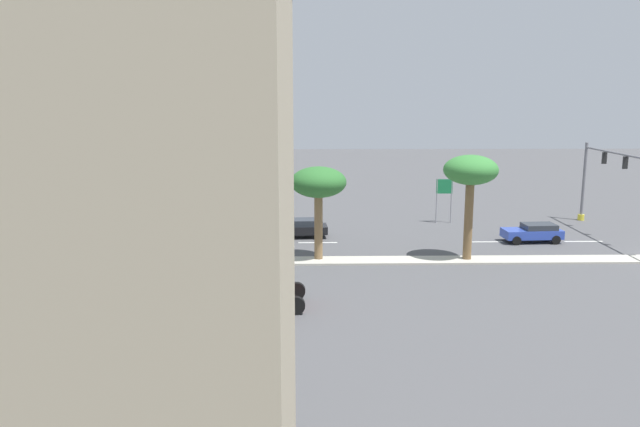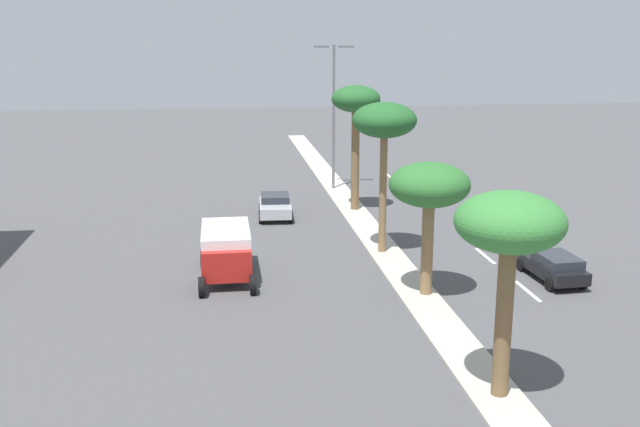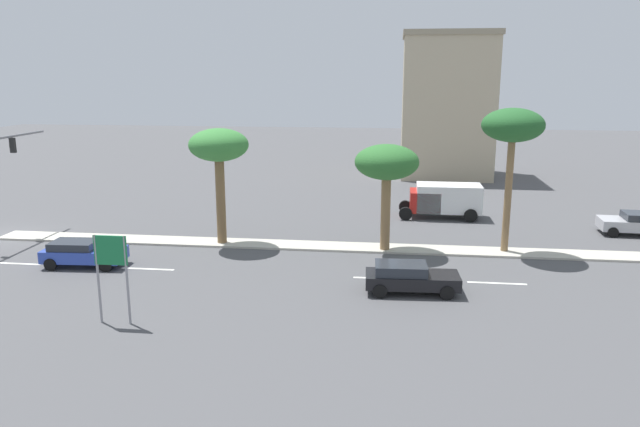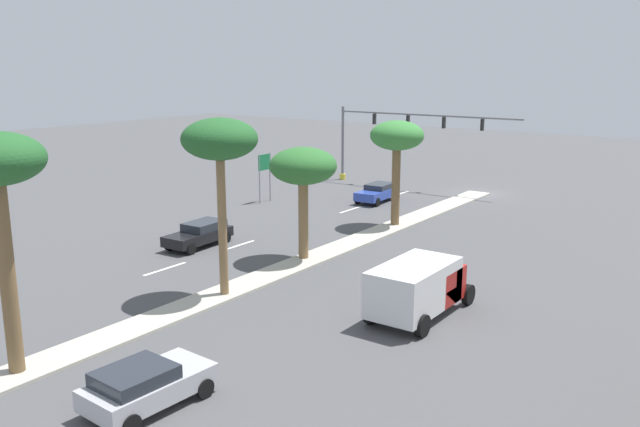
{
  "view_description": "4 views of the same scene",
  "coord_description": "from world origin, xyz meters",
  "px_view_note": "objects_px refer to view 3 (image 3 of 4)",
  "views": [
    {
      "loc": [
        -38.53,
        23.96,
        10.63
      ],
      "look_at": [
        -3.23,
        23.28,
        3.76
      ],
      "focal_mm": 35.09,
      "sensor_mm": 36.0,
      "label": 1
    },
    {
      "loc": [
        -8.58,
        -7.0,
        11.47
      ],
      "look_at": [
        -3.62,
        29.3,
        2.47
      ],
      "focal_mm": 41.47,
      "sensor_mm": 36.0,
      "label": 2
    },
    {
      "loc": [
        33.41,
        23.76,
        9.78
      ],
      "look_at": [
        -1.68,
        19.37,
        1.61
      ],
      "focal_mm": 33.94,
      "sensor_mm": 36.0,
      "label": 3
    },
    {
      "loc": [
        -20.39,
        50.82,
        10.29
      ],
      "look_at": [
        -0.43,
        22.88,
        2.56
      ],
      "focal_mm": 37.57,
      "sensor_mm": 36.0,
      "label": 4
    }
  ],
  "objects_px": {
    "commercial_building": "(447,105)",
    "sedan_silver_trailing": "(635,223)",
    "directional_road_sign": "(111,261)",
    "palm_tree_mid": "(387,164)",
    "palm_tree_right": "(219,148)",
    "sedan_blue_near": "(82,253)",
    "palm_tree_inboard": "(513,128)",
    "sedan_black_inboard": "(409,277)",
    "box_truck": "(442,199)"
  },
  "relations": [
    {
      "from": "commercial_building",
      "to": "sedan_silver_trailing",
      "type": "relative_size",
      "value": 3.37
    },
    {
      "from": "directional_road_sign",
      "to": "palm_tree_mid",
      "type": "height_order",
      "value": "palm_tree_mid"
    },
    {
      "from": "palm_tree_right",
      "to": "sedan_blue_near",
      "type": "height_order",
      "value": "palm_tree_right"
    },
    {
      "from": "palm_tree_inboard",
      "to": "sedan_silver_trailing",
      "type": "bearing_deg",
      "value": 119.94
    },
    {
      "from": "directional_road_sign",
      "to": "palm_tree_right",
      "type": "distance_m",
      "value": 12.21
    },
    {
      "from": "commercial_building",
      "to": "sedan_blue_near",
      "type": "bearing_deg",
      "value": -33.1
    },
    {
      "from": "palm_tree_right",
      "to": "sedan_black_inboard",
      "type": "relative_size",
      "value": 1.54
    },
    {
      "from": "sedan_silver_trailing",
      "to": "sedan_blue_near",
      "type": "bearing_deg",
      "value": -71.65
    },
    {
      "from": "palm_tree_mid",
      "to": "box_truck",
      "type": "height_order",
      "value": "palm_tree_mid"
    },
    {
      "from": "palm_tree_right",
      "to": "palm_tree_inboard",
      "type": "height_order",
      "value": "palm_tree_inboard"
    },
    {
      "from": "palm_tree_mid",
      "to": "sedan_silver_trailing",
      "type": "height_order",
      "value": "palm_tree_mid"
    },
    {
      "from": "sedan_blue_near",
      "to": "sedan_black_inboard",
      "type": "xyz_separation_m",
      "value": [
        1.83,
        16.8,
        0.0
      ]
    },
    {
      "from": "palm_tree_inboard",
      "to": "sedan_blue_near",
      "type": "xyz_separation_m",
      "value": [
        5.24,
        -22.23,
        -6.21
      ]
    },
    {
      "from": "commercial_building",
      "to": "palm_tree_mid",
      "type": "height_order",
      "value": "commercial_building"
    },
    {
      "from": "sedan_blue_near",
      "to": "palm_tree_mid",
      "type": "bearing_deg",
      "value": 106.81
    },
    {
      "from": "palm_tree_mid",
      "to": "box_truck",
      "type": "relative_size",
      "value": 1.06
    },
    {
      "from": "box_truck",
      "to": "palm_tree_right",
      "type": "bearing_deg",
      "value": -57.23
    },
    {
      "from": "sedan_black_inboard",
      "to": "palm_tree_mid",
      "type": "bearing_deg",
      "value": -169.28
    },
    {
      "from": "sedan_blue_near",
      "to": "sedan_silver_trailing",
      "type": "bearing_deg",
      "value": 108.35
    },
    {
      "from": "directional_road_sign",
      "to": "palm_tree_mid",
      "type": "relative_size",
      "value": 0.61
    },
    {
      "from": "palm_tree_right",
      "to": "sedan_silver_trailing",
      "type": "relative_size",
      "value": 1.65
    },
    {
      "from": "directional_road_sign",
      "to": "sedan_black_inboard",
      "type": "relative_size",
      "value": 0.84
    },
    {
      "from": "commercial_building",
      "to": "palm_tree_right",
      "type": "relative_size",
      "value": 2.05
    },
    {
      "from": "sedan_silver_trailing",
      "to": "box_truck",
      "type": "distance_m",
      "value": 12.07
    },
    {
      "from": "palm_tree_right",
      "to": "sedan_blue_near",
      "type": "xyz_separation_m",
      "value": [
        4.94,
        -6.04,
        -4.92
      ]
    },
    {
      "from": "sedan_silver_trailing",
      "to": "box_truck",
      "type": "height_order",
      "value": "box_truck"
    },
    {
      "from": "sedan_black_inboard",
      "to": "box_truck",
      "type": "xyz_separation_m",
      "value": [
        -15.32,
        2.53,
        0.57
      ]
    },
    {
      "from": "palm_tree_right",
      "to": "palm_tree_inboard",
      "type": "bearing_deg",
      "value": 91.08
    },
    {
      "from": "palm_tree_mid",
      "to": "palm_tree_inboard",
      "type": "xyz_separation_m",
      "value": [
        -0.54,
        6.66,
        1.99
      ]
    },
    {
      "from": "directional_road_sign",
      "to": "palm_tree_inboard",
      "type": "xyz_separation_m",
      "value": [
        -12.09,
        17.19,
        4.34
      ]
    },
    {
      "from": "commercial_building",
      "to": "sedan_black_inboard",
      "type": "relative_size",
      "value": 3.15
    },
    {
      "from": "palm_tree_inboard",
      "to": "sedan_silver_trailing",
      "type": "xyz_separation_m",
      "value": [
        -5.02,
        8.72,
        -6.19
      ]
    },
    {
      "from": "directional_road_sign",
      "to": "palm_tree_inboard",
      "type": "relative_size",
      "value": 0.46
    },
    {
      "from": "sedan_blue_near",
      "to": "directional_road_sign",
      "type": "bearing_deg",
      "value": 36.37
    },
    {
      "from": "sedan_black_inboard",
      "to": "sedan_silver_trailing",
      "type": "height_order",
      "value": "sedan_silver_trailing"
    },
    {
      "from": "sedan_black_inboard",
      "to": "palm_tree_right",
      "type": "bearing_deg",
      "value": -122.17
    },
    {
      "from": "palm_tree_mid",
      "to": "palm_tree_inboard",
      "type": "bearing_deg",
      "value": 94.61
    },
    {
      "from": "palm_tree_inboard",
      "to": "sedan_black_inboard",
      "type": "xyz_separation_m",
      "value": [
        7.07,
        -5.43,
        -6.21
      ]
    },
    {
      "from": "commercial_building",
      "to": "palm_tree_mid",
      "type": "xyz_separation_m",
      "value": [
        27.23,
        -5.25,
        -1.9
      ]
    },
    {
      "from": "directional_road_sign",
      "to": "commercial_building",
      "type": "distance_m",
      "value": 42.08
    },
    {
      "from": "palm_tree_right",
      "to": "sedan_black_inboard",
      "type": "xyz_separation_m",
      "value": [
        6.77,
        10.76,
        -4.92
      ]
    },
    {
      "from": "sedan_blue_near",
      "to": "sedan_black_inboard",
      "type": "distance_m",
      "value": 16.9
    },
    {
      "from": "palm_tree_right",
      "to": "palm_tree_inboard",
      "type": "relative_size",
      "value": 0.84
    },
    {
      "from": "sedan_black_inboard",
      "to": "box_truck",
      "type": "bearing_deg",
      "value": 170.63
    },
    {
      "from": "commercial_building",
      "to": "palm_tree_right",
      "type": "height_order",
      "value": "commercial_building"
    },
    {
      "from": "palm_tree_mid",
      "to": "palm_tree_inboard",
      "type": "height_order",
      "value": "palm_tree_inboard"
    },
    {
      "from": "palm_tree_right",
      "to": "box_truck",
      "type": "bearing_deg",
      "value": 122.77
    },
    {
      "from": "sedan_blue_near",
      "to": "sedan_silver_trailing",
      "type": "xyz_separation_m",
      "value": [
        -10.26,
        30.95,
        0.03
      ]
    },
    {
      "from": "palm_tree_inboard",
      "to": "sedan_blue_near",
      "type": "distance_m",
      "value": 23.67
    },
    {
      "from": "commercial_building",
      "to": "sedan_black_inboard",
      "type": "height_order",
      "value": "commercial_building"
    }
  ]
}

